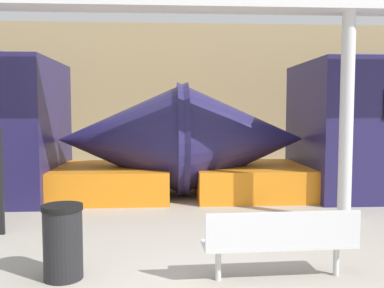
% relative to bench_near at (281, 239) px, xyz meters
% --- Properties ---
extents(station_wall, '(56.00, 0.20, 5.00)m').
position_rel_bench_near_xyz_m(station_wall, '(-0.83, 10.34, 2.01)').
color(station_wall, tan).
rests_on(station_wall, ground_plane).
extents(bench_near, '(1.81, 0.52, 0.84)m').
position_rel_bench_near_xyz_m(bench_near, '(0.00, 0.00, 0.00)').
color(bench_near, silver).
rests_on(bench_near, ground_plane).
extents(trash_bin, '(0.48, 0.48, 0.88)m').
position_rel_bench_near_xyz_m(trash_bin, '(-2.54, 0.21, -0.05)').
color(trash_bin, black).
rests_on(trash_bin, ground_plane).
extents(support_column_near, '(0.24, 0.24, 3.70)m').
position_rel_bench_near_xyz_m(support_column_near, '(1.90, 2.69, 1.36)').
color(support_column_near, silver).
rests_on(support_column_near, ground_plane).
extents(canopy_beam, '(28.00, 0.60, 0.28)m').
position_rel_bench_near_xyz_m(canopy_beam, '(1.90, 2.69, 3.35)').
color(canopy_beam, silver).
rests_on(canopy_beam, support_column_near).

